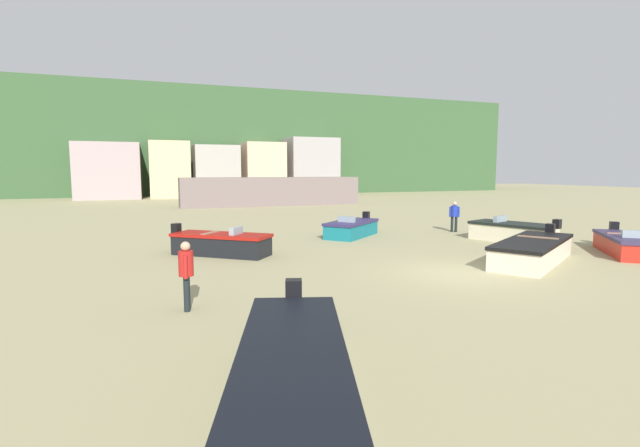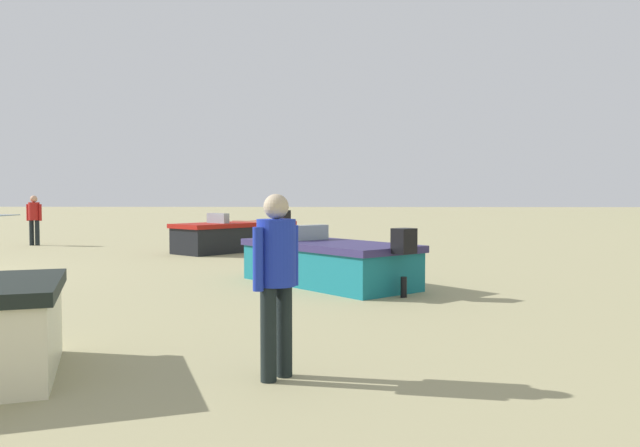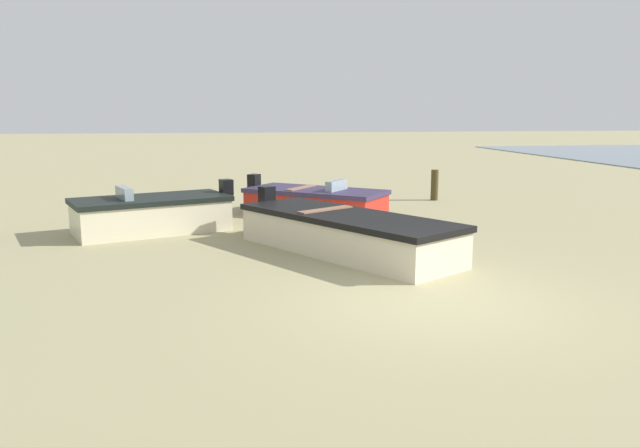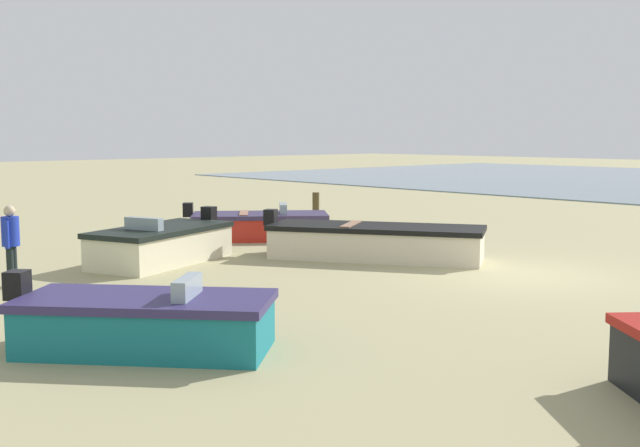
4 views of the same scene
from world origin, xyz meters
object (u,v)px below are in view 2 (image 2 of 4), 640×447
beach_walker_foreground (276,271)px  beach_walker_distant (34,216)px  boat_teal_2 (328,262)px  boat_black_4 (236,236)px

beach_walker_foreground → beach_walker_distant: size_ratio=1.00×
boat_teal_2 → beach_walker_distant: 12.97m
boat_teal_2 → beach_walker_distant: size_ratio=2.22×
boat_black_4 → beach_walker_foreground: size_ratio=2.34×
boat_black_4 → beach_walker_foreground: 12.86m
boat_teal_2 → boat_black_4: (-6.79, -2.84, 0.03)m
boat_teal_2 → boat_black_4: bearing=71.3°
boat_teal_2 → beach_walker_distant: beach_walker_distant is taller
beach_walker_foreground → beach_walker_distant: bearing=71.2°
beach_walker_foreground → boat_teal_2: bearing=34.8°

